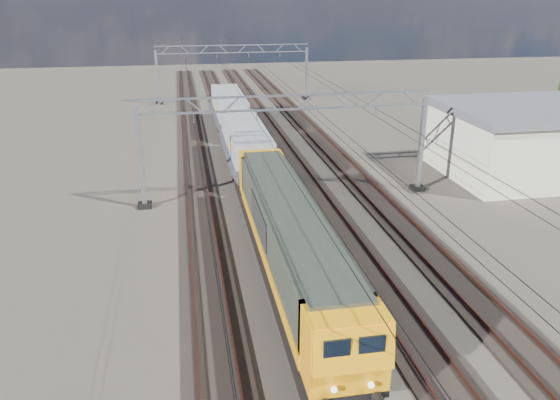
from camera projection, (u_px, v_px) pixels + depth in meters
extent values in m
plane|color=#2C2821|center=(299.00, 221.00, 33.76)|extent=(160.00, 160.00, 0.00)
cube|color=black|center=(201.00, 227.00, 32.74)|extent=(2.60, 140.00, 0.12)
cube|color=brown|center=(189.00, 225.00, 32.57)|extent=(0.08, 140.00, 0.16)
cube|color=brown|center=(213.00, 223.00, 32.81)|extent=(0.08, 140.00, 0.16)
cube|color=black|center=(267.00, 222.00, 33.41)|extent=(2.60, 140.00, 0.12)
cube|color=brown|center=(255.00, 220.00, 33.23)|extent=(0.08, 140.00, 0.16)
cube|color=brown|center=(279.00, 219.00, 33.47)|extent=(0.08, 140.00, 0.16)
cube|color=black|center=(330.00, 218.00, 34.07)|extent=(2.60, 140.00, 0.12)
cube|color=brown|center=(319.00, 216.00, 33.89)|extent=(0.08, 140.00, 0.16)
cube|color=brown|center=(341.00, 214.00, 34.13)|extent=(0.08, 140.00, 0.16)
cube|color=black|center=(391.00, 213.00, 34.73)|extent=(2.60, 140.00, 0.12)
cube|color=brown|center=(380.00, 212.00, 34.56)|extent=(0.08, 140.00, 0.16)
cube|color=brown|center=(402.00, 210.00, 34.79)|extent=(0.08, 140.00, 0.16)
cube|color=#9BA0AA|center=(141.00, 159.00, 34.69)|extent=(0.30, 0.30, 6.60)
cube|color=#9BA0AA|center=(421.00, 145.00, 37.83)|extent=(0.30, 0.30, 6.60)
cube|color=black|center=(145.00, 205.00, 35.81)|extent=(0.90, 0.90, 0.30)
cube|color=black|center=(417.00, 188.00, 38.96)|extent=(0.90, 0.90, 0.30)
cube|color=#9BA0AA|center=(287.00, 95.00, 34.92)|extent=(19.30, 0.18, 0.12)
cube|color=#9BA0AA|center=(287.00, 109.00, 35.24)|extent=(19.30, 0.18, 0.12)
cube|color=#9BA0AA|center=(155.00, 107.00, 33.71)|extent=(1.03, 0.10, 0.94)
cube|color=#9BA0AA|center=(194.00, 106.00, 34.10)|extent=(1.03, 0.10, 0.94)
cube|color=#9BA0AA|center=(232.00, 104.00, 34.49)|extent=(1.03, 0.10, 0.94)
cube|color=#9BA0AA|center=(269.00, 103.00, 34.89)|extent=(1.03, 0.10, 0.94)
cube|color=#9BA0AA|center=(305.00, 102.00, 35.28)|extent=(1.03, 0.10, 0.94)
cube|color=#9BA0AA|center=(341.00, 101.00, 35.67)|extent=(1.03, 0.10, 0.94)
cube|color=#9BA0AA|center=(375.00, 99.00, 36.07)|extent=(1.03, 0.10, 0.94)
cube|color=#9BA0AA|center=(409.00, 98.00, 36.46)|extent=(1.03, 0.10, 0.94)
cube|color=#9BA0AA|center=(194.00, 118.00, 34.37)|extent=(0.06, 0.06, 0.65)
cube|color=#9BA0AA|center=(257.00, 115.00, 35.03)|extent=(0.06, 0.06, 0.65)
cube|color=#9BA0AA|center=(317.00, 113.00, 35.69)|extent=(0.06, 0.06, 0.65)
cube|color=#9BA0AA|center=(375.00, 111.00, 36.35)|extent=(0.06, 0.06, 0.65)
cube|color=#9BA0AA|center=(157.00, 78.00, 67.79)|extent=(0.30, 0.30, 6.60)
cube|color=#9BA0AA|center=(306.00, 74.00, 70.93)|extent=(0.30, 0.30, 6.60)
cube|color=black|center=(159.00, 103.00, 68.91)|extent=(0.90, 0.90, 0.30)
cube|color=black|center=(306.00, 98.00, 72.06)|extent=(0.90, 0.90, 0.30)
cube|color=#9BA0AA|center=(233.00, 45.00, 68.02)|extent=(19.30, 0.18, 0.12)
cube|color=#9BA0AA|center=(233.00, 53.00, 68.34)|extent=(19.30, 0.18, 0.12)
cube|color=#9BA0AA|center=(165.00, 50.00, 66.81)|extent=(1.03, 0.10, 0.94)
cube|color=#9BA0AA|center=(185.00, 50.00, 67.20)|extent=(1.03, 0.10, 0.94)
cube|color=#9BA0AA|center=(204.00, 49.00, 67.59)|extent=(1.03, 0.10, 0.94)
cube|color=#9BA0AA|center=(223.00, 49.00, 67.99)|extent=(1.03, 0.10, 0.94)
cube|color=#9BA0AA|center=(242.00, 49.00, 68.38)|extent=(1.03, 0.10, 0.94)
cube|color=#9BA0AA|center=(261.00, 48.00, 68.77)|extent=(1.03, 0.10, 0.94)
cube|color=#9BA0AA|center=(279.00, 48.00, 69.17)|extent=(1.03, 0.10, 0.94)
cube|color=#9BA0AA|center=(298.00, 48.00, 69.56)|extent=(1.03, 0.10, 0.94)
cube|color=#9BA0AA|center=(185.00, 56.00, 67.47)|extent=(0.06, 0.06, 0.65)
cube|color=#9BA0AA|center=(217.00, 56.00, 68.13)|extent=(0.06, 0.06, 0.65)
cube|color=#9BA0AA|center=(249.00, 55.00, 68.79)|extent=(0.06, 0.06, 0.65)
cube|color=#9BA0AA|center=(280.00, 54.00, 69.45)|extent=(0.06, 0.06, 0.65)
cylinder|color=black|center=(192.00, 110.00, 38.16)|extent=(0.03, 140.00, 0.03)
cylinder|color=black|center=(192.00, 103.00, 37.98)|extent=(0.03, 140.00, 0.03)
cylinder|color=black|center=(249.00, 108.00, 38.82)|extent=(0.03, 140.00, 0.03)
cylinder|color=black|center=(249.00, 101.00, 38.64)|extent=(0.03, 140.00, 0.03)
cylinder|color=black|center=(304.00, 106.00, 39.48)|extent=(0.03, 140.00, 0.03)
cylinder|color=black|center=(304.00, 99.00, 39.31)|extent=(0.03, 140.00, 0.03)
cylinder|color=black|center=(357.00, 104.00, 40.15)|extent=(0.03, 140.00, 0.03)
cylinder|color=black|center=(357.00, 98.00, 39.97)|extent=(0.03, 140.00, 0.03)
cube|color=black|center=(322.00, 344.00, 20.70)|extent=(2.20, 3.60, 0.60)
cube|color=black|center=(268.00, 215.00, 32.65)|extent=(2.20, 3.60, 0.60)
cube|color=black|center=(289.00, 258.00, 26.54)|extent=(2.65, 20.00, 0.25)
cube|color=black|center=(289.00, 265.00, 26.68)|extent=(2.20, 4.50, 0.75)
cube|color=#2A3028|center=(290.00, 231.00, 26.03)|extent=(2.65, 17.00, 2.60)
cube|color=#F79E0D|center=(262.00, 252.00, 26.17)|extent=(0.04, 17.00, 0.60)
cube|color=#F79E0D|center=(316.00, 248.00, 26.61)|extent=(0.04, 17.00, 0.60)
cube|color=black|center=(258.00, 219.00, 26.60)|extent=(0.05, 5.00, 1.40)
cube|color=black|center=(312.00, 215.00, 27.05)|extent=(0.05, 5.00, 1.40)
cube|color=#2A3028|center=(290.00, 205.00, 25.55)|extent=(2.25, 18.00, 0.15)
cube|color=#F79E0D|center=(344.00, 345.00, 17.67)|extent=(2.65, 1.80, 2.60)
cube|color=#F79E0D|center=(353.00, 350.00, 16.62)|extent=(2.60, 0.46, 1.52)
cube|color=black|center=(337.00, 351.00, 16.40)|extent=(0.85, 0.08, 0.75)
cube|color=black|center=(372.00, 347.00, 16.58)|extent=(0.85, 0.08, 0.75)
cylinder|color=white|center=(334.00, 390.00, 16.84)|extent=(0.20, 0.08, 0.20)
cylinder|color=white|center=(371.00, 385.00, 17.04)|extent=(0.20, 0.08, 0.20)
cube|color=#F79E0D|center=(262.00, 173.00, 34.40)|extent=(2.65, 1.80, 2.60)
cube|color=#F79E0D|center=(259.00, 161.00, 35.10)|extent=(2.60, 0.46, 1.52)
cube|color=black|center=(251.00, 160.00, 35.06)|extent=(0.85, 0.08, 0.75)
cube|color=black|center=(268.00, 159.00, 35.24)|extent=(0.85, 0.08, 0.75)
cylinder|color=black|center=(246.00, 189.00, 35.86)|extent=(0.36, 0.50, 0.36)
cylinder|color=black|center=(272.00, 187.00, 36.14)|extent=(0.36, 0.50, 0.36)
cylinder|color=white|center=(250.00, 180.00, 35.60)|extent=(0.20, 0.08, 0.20)
cylinder|color=white|center=(268.00, 179.00, 35.80)|extent=(0.20, 0.08, 0.20)
cube|color=black|center=(254.00, 180.00, 38.82)|extent=(2.20, 2.60, 0.55)
cube|color=black|center=(240.00, 147.00, 47.10)|extent=(2.20, 2.60, 0.55)
cube|color=black|center=(246.00, 158.00, 42.83)|extent=(2.40, 13.00, 0.20)
cube|color=gray|center=(245.00, 136.00, 42.22)|extent=(2.80, 12.00, 1.80)
cube|color=#494A50|center=(234.00, 152.00, 42.51)|extent=(1.48, 12.00, 1.36)
cube|color=#494A50|center=(258.00, 151.00, 42.82)|extent=(1.48, 12.00, 1.36)
cube|color=#F79E0D|center=(231.00, 146.00, 39.19)|extent=(0.04, 1.20, 0.50)
cube|color=black|center=(234.00, 133.00, 51.88)|extent=(2.20, 2.60, 0.55)
cube|color=black|center=(226.00, 113.00, 60.15)|extent=(2.20, 2.60, 0.55)
cube|color=black|center=(229.00, 119.00, 55.89)|extent=(2.40, 13.00, 0.20)
cube|color=gray|center=(229.00, 102.00, 55.28)|extent=(2.80, 12.00, 1.80)
cube|color=#494A50|center=(220.00, 115.00, 55.56)|extent=(1.48, 12.00, 1.36)
cube|color=#494A50|center=(238.00, 114.00, 55.88)|extent=(1.48, 12.00, 1.36)
cube|color=#F79E0D|center=(217.00, 107.00, 52.25)|extent=(0.04, 1.20, 0.50)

